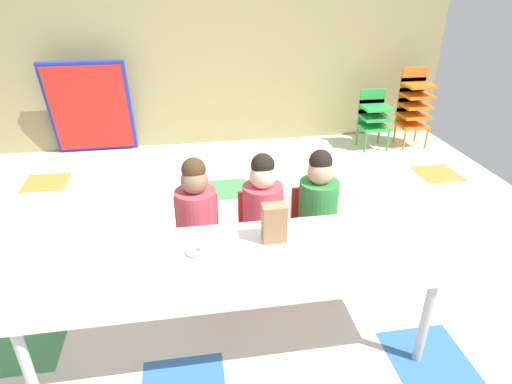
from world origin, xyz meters
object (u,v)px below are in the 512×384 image
object	(u,v)px
paper_plate_near_edge	(197,254)
kid_chair_orange_stack	(414,103)
paper_bag_brown	(274,223)
donut_powdered_on_plate	(196,251)
seated_child_far_right	(318,202)
folded_activity_table	(90,109)
paper_plate_center_table	(88,288)
seated_child_near_camera	(197,212)
kid_chair_green_stack	(374,115)
craft_table	(232,266)
seated_child_middle_seat	(262,207)

from	to	relation	value
paper_plate_near_edge	kid_chair_orange_stack	bearing A→B (deg)	45.97
paper_bag_brown	donut_powdered_on_plate	world-z (taller)	paper_bag_brown
seated_child_far_right	folded_activity_table	distance (m)	3.18
paper_plate_center_table	paper_bag_brown	bearing A→B (deg)	15.49
seated_child_near_camera	seated_child_far_right	distance (m)	0.80
paper_plate_near_edge	paper_plate_center_table	xyz separation A→B (m)	(-0.52, -0.19, 0.00)
seated_child_near_camera	folded_activity_table	world-z (taller)	folded_activity_table
kid_chair_orange_stack	kid_chair_green_stack	bearing A→B (deg)	-179.91
kid_chair_green_stack	folded_activity_table	bearing A→B (deg)	174.56
craft_table	kid_chair_orange_stack	size ratio (longest dim) A/B	2.32
seated_child_near_camera	paper_plate_near_edge	xyz separation A→B (m)	(-0.02, -0.51, 0.04)
kid_chair_green_stack	paper_plate_near_edge	xyz separation A→B (m)	(-2.18, -2.77, 0.20)
seated_child_far_right	kid_chair_orange_stack	world-z (taller)	seated_child_far_right
paper_plate_center_table	craft_table	bearing A→B (deg)	10.16
donut_powdered_on_plate	paper_plate_center_table	bearing A→B (deg)	-159.68
craft_table	seated_child_near_camera	bearing A→B (deg)	105.42
seated_child_middle_seat	donut_powdered_on_plate	bearing A→B (deg)	-131.00
seated_child_near_camera	seated_child_middle_seat	world-z (taller)	same
paper_plate_near_edge	paper_plate_center_table	distance (m)	0.55
craft_table	paper_plate_center_table	xyz separation A→B (m)	(-0.70, -0.13, 0.05)
craft_table	seated_child_near_camera	world-z (taller)	seated_child_near_camera
seated_child_near_camera	seated_child_far_right	world-z (taller)	same
craft_table	kid_chair_orange_stack	distance (m)	3.78
craft_table	folded_activity_table	bearing A→B (deg)	111.64
folded_activity_table	donut_powdered_on_plate	world-z (taller)	folded_activity_table
folded_activity_table	paper_plate_near_edge	xyz separation A→B (m)	(1.07, -3.07, 0.05)
folded_activity_table	donut_powdered_on_plate	xyz separation A→B (m)	(1.07, -3.07, 0.07)
kid_chair_green_stack	paper_plate_center_table	bearing A→B (deg)	-132.44
craft_table	paper_plate_near_edge	size ratio (longest dim) A/B	11.86
kid_chair_green_stack	kid_chair_orange_stack	size ratio (longest dim) A/B	0.74
craft_table	seated_child_far_right	distance (m)	0.86
folded_activity_table	paper_bag_brown	world-z (taller)	folded_activity_table
craft_table	kid_chair_green_stack	xyz separation A→B (m)	(2.01, 2.83, -0.15)
seated_child_middle_seat	kid_chair_green_stack	world-z (taller)	seated_child_middle_seat
craft_table	seated_child_middle_seat	distance (m)	0.64
seated_child_near_camera	paper_plate_center_table	distance (m)	0.89
kid_chair_orange_stack	paper_bag_brown	distance (m)	3.51
seated_child_near_camera	seated_child_far_right	xyz separation A→B (m)	(0.80, 0.00, 0.00)
folded_activity_table	seated_child_near_camera	bearing A→B (deg)	-67.02
seated_child_near_camera	paper_bag_brown	bearing A→B (deg)	-46.98
craft_table	kid_chair_green_stack	size ratio (longest dim) A/B	3.14
seated_child_near_camera	paper_bag_brown	distance (m)	0.62
paper_plate_near_edge	kid_chair_green_stack	bearing A→B (deg)	51.69
seated_child_near_camera	paper_plate_center_table	world-z (taller)	seated_child_near_camera
seated_child_near_camera	folded_activity_table	bearing A→B (deg)	112.98
folded_activity_table	paper_plate_center_table	distance (m)	3.31
seated_child_middle_seat	kid_chair_orange_stack	xyz separation A→B (m)	(2.23, 2.25, -0.04)
donut_powdered_on_plate	kid_chair_green_stack	bearing A→B (deg)	51.69
paper_bag_brown	paper_plate_center_table	distance (m)	0.99
kid_chair_orange_stack	seated_child_near_camera	bearing A→B (deg)	-139.68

